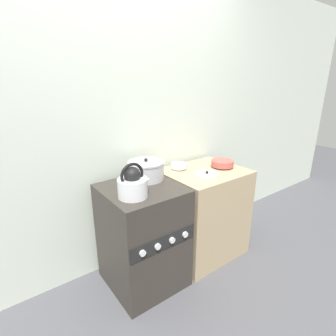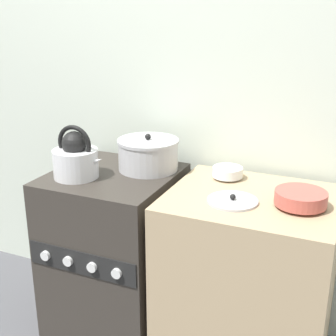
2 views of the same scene
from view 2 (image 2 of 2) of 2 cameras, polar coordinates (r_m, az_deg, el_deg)
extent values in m
cube|color=silver|center=(2.39, -2.60, 11.68)|extent=(7.00, 0.06, 2.50)
cube|color=#332D28|center=(2.34, -6.43, -10.27)|extent=(0.56, 0.57, 0.83)
cube|color=black|center=(2.09, -10.53, -11.32)|extent=(0.53, 0.01, 0.11)
cylinder|color=silver|center=(2.17, -14.71, -10.30)|extent=(0.04, 0.02, 0.04)
cylinder|color=silver|center=(2.11, -12.11, -11.06)|extent=(0.04, 0.02, 0.04)
cylinder|color=silver|center=(2.05, -9.26, -11.86)|extent=(0.04, 0.02, 0.04)
cylinder|color=silver|center=(1.99, -6.29, -12.66)|extent=(0.04, 0.02, 0.04)
cube|color=tan|center=(2.14, 9.64, -13.66)|extent=(0.70, 0.59, 0.82)
cylinder|color=silver|center=(2.13, -11.19, 0.55)|extent=(0.20, 0.20, 0.13)
sphere|color=black|center=(2.11, -11.34, 2.92)|extent=(0.11, 0.11, 0.11)
torus|color=black|center=(2.11, -11.34, 2.89)|extent=(0.17, 0.02, 0.17)
cone|color=silver|center=(2.08, -9.04, 0.72)|extent=(0.10, 0.04, 0.08)
cylinder|color=#B2B2B7|center=(2.20, -2.43, 1.48)|extent=(0.28, 0.28, 0.13)
cylinder|color=#B2B2B7|center=(2.18, -2.46, 3.30)|extent=(0.29, 0.29, 0.01)
sphere|color=black|center=(2.17, -2.47, 3.84)|extent=(0.03, 0.03, 0.03)
cylinder|color=#B75147|center=(1.89, 15.78, -4.43)|extent=(0.09, 0.09, 0.01)
cylinder|color=#B75147|center=(1.88, 15.87, -3.52)|extent=(0.20, 0.20, 0.05)
cylinder|color=white|center=(2.13, 7.24, -1.14)|extent=(0.06, 0.06, 0.01)
cylinder|color=white|center=(2.13, 7.27, -0.47)|extent=(0.14, 0.14, 0.04)
cylinder|color=#B2B2B7|center=(1.88, 7.88, -3.99)|extent=(0.20, 0.20, 0.01)
sphere|color=black|center=(1.88, 7.90, -3.51)|extent=(0.02, 0.02, 0.02)
camera|label=1|loc=(1.97, -61.62, 10.07)|focal=28.00mm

